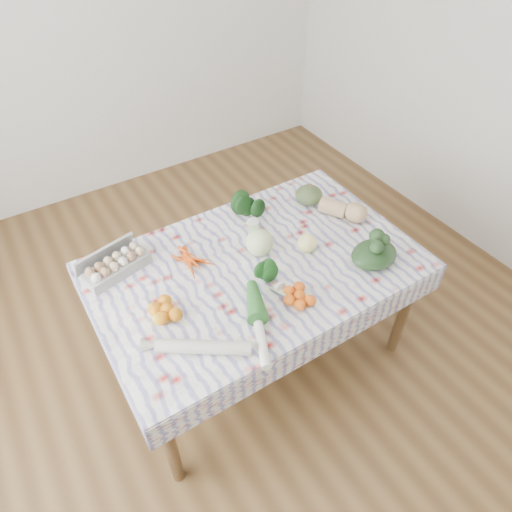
{
  "coord_description": "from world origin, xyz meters",
  "views": [
    {
      "loc": [
        -0.9,
        -1.42,
        2.41
      ],
      "look_at": [
        0.0,
        0.0,
        0.82
      ],
      "focal_mm": 32.0,
      "sensor_mm": 36.0,
      "label": 1
    }
  ],
  "objects_px": {
    "egg_carton": "(117,266)",
    "cabbage": "(260,243)",
    "dining_table": "(256,275)",
    "grapefruit": "(307,243)",
    "kabocha_squash": "(309,195)",
    "butternut_squash": "(344,208)"
  },
  "relations": [
    {
      "from": "egg_carton",
      "to": "dining_table",
      "type": "bearing_deg",
      "value": -41.09
    },
    {
      "from": "kabocha_squash",
      "to": "egg_carton",
      "type": "bearing_deg",
      "value": 178.28
    },
    {
      "from": "cabbage",
      "to": "grapefruit",
      "type": "bearing_deg",
      "value": -27.83
    },
    {
      "from": "dining_table",
      "to": "egg_carton",
      "type": "relative_size",
      "value": 4.79
    },
    {
      "from": "dining_table",
      "to": "cabbage",
      "type": "distance_m",
      "value": 0.18
    },
    {
      "from": "dining_table",
      "to": "grapefruit",
      "type": "bearing_deg",
      "value": -10.8
    },
    {
      "from": "egg_carton",
      "to": "cabbage",
      "type": "relative_size",
      "value": 2.3
    },
    {
      "from": "egg_carton",
      "to": "butternut_squash",
      "type": "xyz_separation_m",
      "value": [
        1.25,
        -0.26,
        0.02
      ]
    },
    {
      "from": "cabbage",
      "to": "grapefruit",
      "type": "distance_m",
      "value": 0.25
    },
    {
      "from": "egg_carton",
      "to": "butternut_squash",
      "type": "distance_m",
      "value": 1.28
    },
    {
      "from": "dining_table",
      "to": "egg_carton",
      "type": "distance_m",
      "value": 0.71
    },
    {
      "from": "dining_table",
      "to": "butternut_squash",
      "type": "xyz_separation_m",
      "value": [
        0.63,
        0.06,
        0.15
      ]
    },
    {
      "from": "dining_table",
      "to": "butternut_squash",
      "type": "distance_m",
      "value": 0.65
    },
    {
      "from": "egg_carton",
      "to": "grapefruit",
      "type": "xyz_separation_m",
      "value": [
        0.91,
        -0.37,
        0.01
      ]
    },
    {
      "from": "kabocha_squash",
      "to": "dining_table",
      "type": "bearing_deg",
      "value": -152.73
    },
    {
      "from": "egg_carton",
      "to": "grapefruit",
      "type": "distance_m",
      "value": 0.98
    },
    {
      "from": "butternut_squash",
      "to": "grapefruit",
      "type": "bearing_deg",
      "value": 168.4
    },
    {
      "from": "egg_carton",
      "to": "kabocha_squash",
      "type": "height_order",
      "value": "kabocha_squash"
    },
    {
      "from": "dining_table",
      "to": "kabocha_squash",
      "type": "xyz_separation_m",
      "value": [
        0.55,
        0.28,
        0.14
      ]
    },
    {
      "from": "kabocha_squash",
      "to": "butternut_squash",
      "type": "height_order",
      "value": "butternut_squash"
    },
    {
      "from": "kabocha_squash",
      "to": "grapefruit",
      "type": "distance_m",
      "value": 0.43
    },
    {
      "from": "cabbage",
      "to": "butternut_squash",
      "type": "height_order",
      "value": "cabbage"
    }
  ]
}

